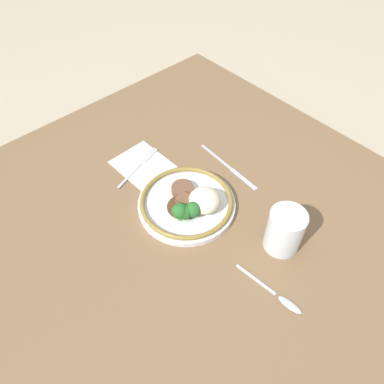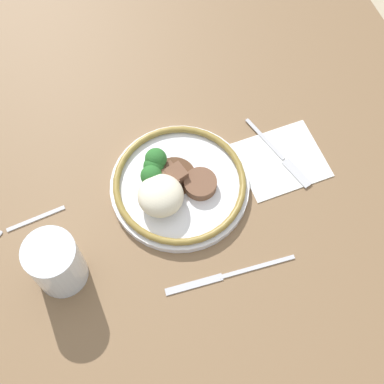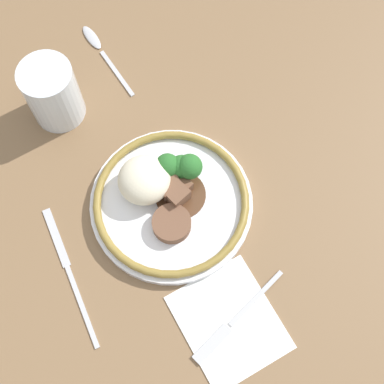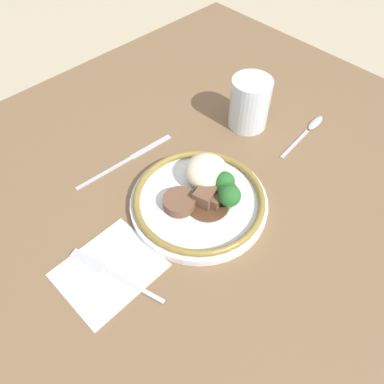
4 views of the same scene
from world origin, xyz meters
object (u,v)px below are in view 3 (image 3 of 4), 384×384
Objects in this scene: plate at (168,197)px; knife at (68,270)px; spoon at (98,46)px; juice_glass at (54,95)px; fork at (231,324)px.

knife is at bearing 98.52° from plate.
knife is (-0.03, 0.18, -0.02)m from plate.
plate is at bearing 170.59° from spoon.
plate is 2.25× the size of juice_glass.
fork and spoon have the same top height.
juice_glass is at bearing -96.51° from fork.
plate is 1.43× the size of fork.
knife is 1.34× the size of spoon.
fork is (-0.43, -0.08, -0.04)m from juice_glass.
plate is at bearing -108.64° from fork.
plate is 1.47× the size of spoon.
juice_glass is at bearing 20.93° from plate.
spoon is (0.52, -0.03, -0.00)m from fork.
spoon is at bearing -26.96° from knife.
spoon is at bearing -3.69° from plate.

